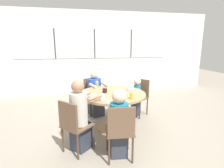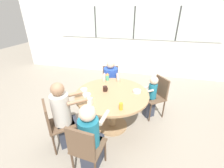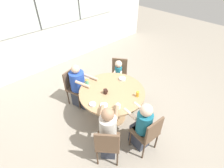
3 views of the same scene
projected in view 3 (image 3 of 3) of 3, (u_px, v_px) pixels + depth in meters
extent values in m
plane|color=gray|center=(112.00, 117.00, 3.95)|extent=(16.00, 16.00, 0.00)
cube|color=silver|center=(39.00, 23.00, 4.75)|extent=(8.40, 0.06, 2.80)
cube|color=silver|center=(37.00, 11.00, 4.53)|extent=(5.20, 0.02, 0.97)
cube|color=#333333|center=(37.00, 11.00, 4.52)|extent=(0.04, 0.01, 0.97)
cube|color=#333333|center=(79.00, 3.00, 5.23)|extent=(0.04, 0.01, 0.97)
cylinder|color=tan|center=(112.00, 92.00, 3.49)|extent=(1.32, 1.32, 0.04)
cylinder|color=tan|center=(112.00, 105.00, 3.73)|extent=(0.14, 0.14, 0.72)
cylinder|color=tan|center=(112.00, 116.00, 3.94)|extent=(0.60, 0.60, 0.03)
cube|color=brown|center=(108.00, 142.00, 2.94)|extent=(0.57, 0.57, 0.03)
cube|color=brown|center=(107.00, 143.00, 2.66)|extent=(0.28, 0.30, 0.42)
cylinder|color=#4C3828|center=(100.00, 140.00, 3.22)|extent=(0.03, 0.03, 0.42)
cylinder|color=#4C3828|center=(118.00, 141.00, 3.20)|extent=(0.03, 0.03, 0.42)
cylinder|color=#4C3828|center=(97.00, 157.00, 2.95)|extent=(0.03, 0.03, 0.42)
cylinder|color=#4C3828|center=(117.00, 159.00, 2.93)|extent=(0.03, 0.03, 0.42)
cube|color=brown|center=(77.00, 88.00, 4.06)|extent=(0.50, 0.50, 0.03)
cube|color=brown|center=(70.00, 78.00, 3.99)|extent=(0.37, 0.14, 0.42)
cylinder|color=#4C3828|center=(88.00, 94.00, 4.24)|extent=(0.03, 0.03, 0.42)
cylinder|color=#4C3828|center=(79.00, 102.00, 4.01)|extent=(0.03, 0.03, 0.42)
cylinder|color=#4C3828|center=(77.00, 89.00, 4.38)|extent=(0.03, 0.03, 0.42)
cylinder|color=#4C3828|center=(68.00, 97.00, 4.15)|extent=(0.03, 0.03, 0.42)
cube|color=brown|center=(144.00, 132.00, 3.09)|extent=(0.44, 0.44, 0.03)
cube|color=brown|center=(154.00, 131.00, 2.85)|extent=(0.38, 0.07, 0.42)
cylinder|color=#4C3828|center=(130.00, 138.00, 3.26)|extent=(0.03, 0.03, 0.42)
cylinder|color=#4C3828|center=(143.00, 129.00, 3.42)|extent=(0.03, 0.03, 0.42)
cylinder|color=#4C3828|center=(143.00, 151.00, 3.04)|extent=(0.03, 0.03, 0.42)
cylinder|color=#4C3828|center=(156.00, 141.00, 3.21)|extent=(0.03, 0.03, 0.42)
cube|color=brown|center=(118.00, 77.00, 4.41)|extent=(0.56, 0.56, 0.03)
cube|color=brown|center=(120.00, 66.00, 4.41)|extent=(0.26, 0.33, 0.42)
cylinder|color=#4C3828|center=(124.00, 89.00, 4.39)|extent=(0.03, 0.03, 0.42)
cylinder|color=#4C3828|center=(111.00, 87.00, 4.44)|extent=(0.03, 0.03, 0.42)
cylinder|color=#4C3828|center=(125.00, 81.00, 4.66)|extent=(0.03, 0.03, 0.42)
cylinder|color=#4C3828|center=(113.00, 80.00, 4.70)|extent=(0.03, 0.03, 0.42)
cube|color=#333847|center=(109.00, 144.00, 3.15)|extent=(0.42, 0.41, 0.45)
cylinder|color=beige|center=(108.00, 130.00, 2.80)|extent=(0.28, 0.28, 0.52)
sphere|color=#A37A5B|center=(108.00, 114.00, 2.58)|extent=(0.20, 0.20, 0.20)
cylinder|color=#A37A5B|center=(102.00, 112.00, 2.91)|extent=(0.27, 0.25, 0.06)
cylinder|color=#A37A5B|center=(117.00, 113.00, 2.90)|extent=(0.27, 0.25, 0.06)
cube|color=#333847|center=(82.00, 97.00, 4.14)|extent=(0.39, 0.46, 0.45)
cylinder|color=#284CB7|center=(77.00, 81.00, 3.90)|extent=(0.33, 0.33, 0.45)
sphere|color=#DBB293|center=(75.00, 69.00, 3.70)|extent=(0.19, 0.19, 0.19)
cylinder|color=#DBB293|center=(91.00, 77.00, 3.81)|extent=(0.16, 0.36, 0.06)
cylinder|color=#DBB293|center=(83.00, 84.00, 3.61)|extent=(0.16, 0.36, 0.06)
cube|color=#333847|center=(140.00, 136.00, 3.28)|extent=(0.28, 0.35, 0.45)
cylinder|color=#1E7089|center=(144.00, 123.00, 2.99)|extent=(0.27, 0.27, 0.40)
sphere|color=beige|center=(146.00, 110.00, 2.80)|extent=(0.22, 0.22, 0.22)
cylinder|color=beige|center=(130.00, 114.00, 3.01)|extent=(0.09, 0.31, 0.06)
cylinder|color=beige|center=(140.00, 108.00, 3.13)|extent=(0.09, 0.31, 0.06)
cube|color=#333847|center=(118.00, 85.00, 4.48)|extent=(0.25, 0.24, 0.45)
cylinder|color=#1E7089|center=(118.00, 72.00, 4.28)|extent=(0.17, 0.17, 0.31)
sphere|color=beige|center=(119.00, 64.00, 4.13)|extent=(0.17, 0.17, 0.17)
cylinder|color=beige|center=(121.00, 74.00, 4.11)|extent=(0.17, 0.14, 0.04)
cylinder|color=beige|center=(114.00, 73.00, 4.13)|extent=(0.17, 0.14, 0.04)
cylinder|color=black|center=(105.00, 92.00, 3.40)|extent=(0.08, 0.08, 0.09)
torus|color=black|center=(107.00, 91.00, 3.42)|extent=(0.01, 0.06, 0.06)
cylinder|color=#4CA57F|center=(87.00, 82.00, 3.61)|extent=(0.07, 0.07, 0.12)
cone|color=orange|center=(87.00, 79.00, 3.57)|extent=(0.08, 0.08, 0.04)
cylinder|color=gold|center=(138.00, 94.00, 3.33)|extent=(0.06, 0.06, 0.11)
cube|color=silver|center=(118.00, 106.00, 3.07)|extent=(0.07, 0.07, 0.11)
cylinder|color=silver|center=(104.00, 106.00, 3.14)|extent=(0.14, 0.14, 0.04)
cylinder|color=silver|center=(122.00, 79.00, 3.78)|extent=(0.14, 0.14, 0.04)
cylinder|color=silver|center=(93.00, 104.00, 3.16)|extent=(0.12, 0.12, 0.04)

